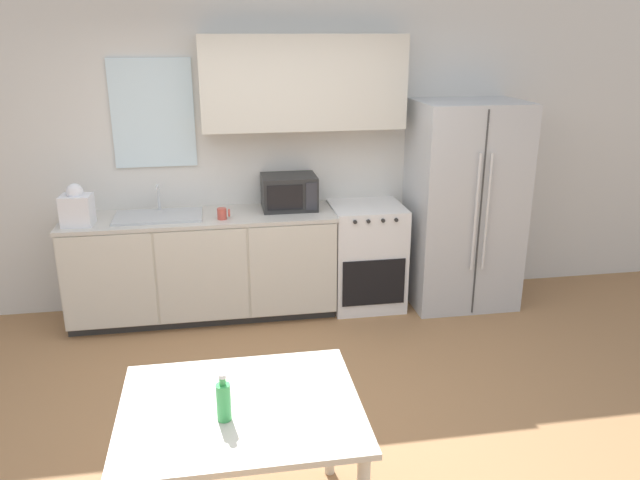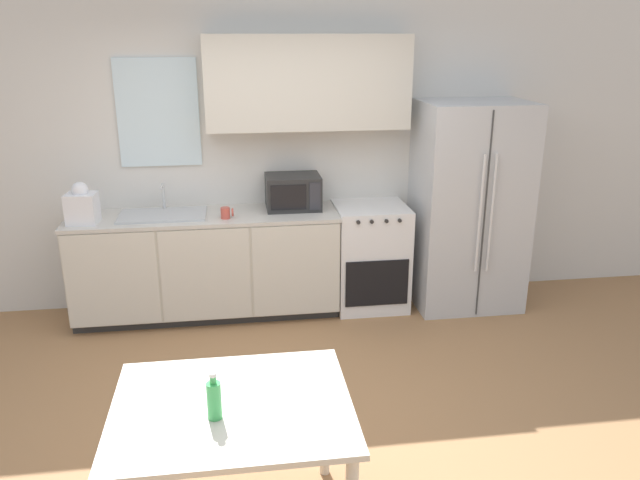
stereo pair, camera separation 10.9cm
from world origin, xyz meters
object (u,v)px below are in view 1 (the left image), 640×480
oven_range (366,256)px  coffee_mug (223,214)px  refrigerator (464,205)px  dining_table (241,424)px  drink_bottle (224,401)px  microwave (289,192)px

oven_range → coffee_mug: 1.36m
refrigerator → dining_table: refrigerator is taller
oven_range → drink_bottle: size_ratio=4.09×
microwave → drink_bottle: (-0.64, -2.80, -0.22)m
drink_bottle → oven_range: bearing=64.1°
dining_table → oven_range: bearing=64.6°
microwave → oven_range: bearing=-7.0°
oven_range → dining_table: (-1.24, -2.62, 0.18)m
refrigerator → drink_bottle: 3.44m
refrigerator → drink_bottle: (-2.19, -2.66, -0.07)m
oven_range → drink_bottle: drink_bottle is taller
refrigerator → oven_range: bearing=176.3°
coffee_mug → drink_bottle: bearing=-91.3°
microwave → coffee_mug: bearing=-158.0°
dining_table → refrigerator: bearing=50.5°
oven_range → dining_table: bearing=-115.4°
oven_range → refrigerator: 0.98m
microwave → coffee_mug: (-0.58, -0.23, -0.10)m
dining_table → drink_bottle: size_ratio=4.84×
refrigerator → drink_bottle: size_ratio=7.99×
oven_range → coffee_mug: bearing=-173.2°
oven_range → microwave: bearing=173.0°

